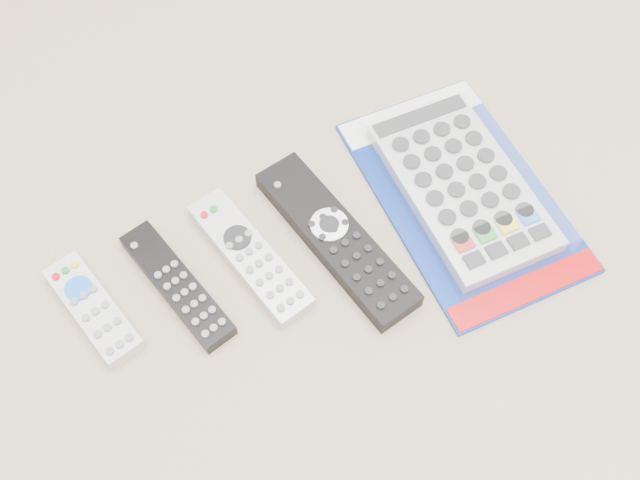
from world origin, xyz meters
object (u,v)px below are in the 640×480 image
remote_small_grey (93,309)px  remote_large_black (336,238)px  remote_silver_dvd (250,256)px  jumbo_remote_packaged (463,185)px  remote_slim_black (177,285)px

remote_small_grey → remote_large_black: (0.28, -0.05, 0.00)m
remote_small_grey → remote_silver_dvd: (0.18, -0.02, -0.00)m
remote_large_black → jumbo_remote_packaged: 0.17m
remote_small_grey → jumbo_remote_packaged: 0.46m
remote_silver_dvd → remote_large_black: bearing=-25.4°
remote_small_grey → remote_slim_black: 0.10m
remote_small_grey → jumbo_remote_packaged: (0.45, -0.06, 0.01)m
remote_small_grey → remote_silver_dvd: bearing=-18.3°
remote_small_grey → remote_silver_dvd: size_ratio=0.77×
remote_slim_black → remote_silver_dvd: (0.09, -0.01, 0.00)m
jumbo_remote_packaged → remote_small_grey: bearing=176.4°
remote_large_black → remote_small_grey: bearing=161.7°
remote_small_grey → remote_slim_black: remote_small_grey is taller
remote_slim_black → remote_large_black: remote_large_black is taller
remote_small_grey → remote_silver_dvd: same height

